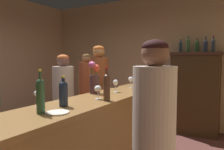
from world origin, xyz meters
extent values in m
cube|color=tan|center=(0.00, 2.87, 1.46)|extent=(5.32, 0.12, 2.93)
cube|color=brown|center=(0.62, -0.02, 0.51)|extent=(0.51, 2.73, 1.01)
cube|color=brown|center=(0.62, -0.02, 1.04)|extent=(0.57, 2.85, 0.05)
cube|color=#312010|center=(1.22, 2.54, 0.81)|extent=(0.89, 0.41, 1.62)
cube|color=#351F17|center=(1.22, 2.54, 1.59)|extent=(0.97, 0.47, 0.06)
cylinder|color=#27482E|center=(0.63, -0.79, 1.18)|extent=(0.07, 0.07, 0.24)
sphere|color=#27482E|center=(0.63, -0.79, 1.30)|extent=(0.07, 0.07, 0.07)
cylinder|color=#27482E|center=(0.63, -0.79, 1.35)|extent=(0.02, 0.02, 0.09)
cylinder|color=gold|center=(0.63, -0.79, 1.40)|extent=(0.02, 0.02, 0.02)
cylinder|color=#482D1F|center=(0.81, -0.10, 1.18)|extent=(0.07, 0.07, 0.24)
sphere|color=#482D1F|center=(0.81, -0.10, 1.30)|extent=(0.07, 0.07, 0.07)
cylinder|color=#482D1F|center=(0.81, -0.10, 1.35)|extent=(0.03, 0.03, 0.09)
cylinder|color=#AA1629|center=(0.81, -0.10, 1.40)|extent=(0.03, 0.03, 0.02)
cylinder|color=black|center=(0.75, 0.96, 1.17)|extent=(0.08, 0.08, 0.22)
sphere|color=black|center=(0.75, 0.96, 1.28)|extent=(0.08, 0.08, 0.08)
cylinder|color=black|center=(0.75, 0.96, 1.32)|extent=(0.03, 0.03, 0.08)
cylinder|color=black|center=(0.75, 0.96, 1.37)|extent=(0.03, 0.03, 0.02)
cylinder|color=#172237|center=(0.58, 1.13, 1.17)|extent=(0.08, 0.08, 0.21)
sphere|color=#172237|center=(0.58, 1.13, 1.27)|extent=(0.08, 0.08, 0.08)
cylinder|color=#172237|center=(0.58, 1.13, 1.31)|extent=(0.03, 0.03, 0.09)
cylinder|color=gold|center=(0.58, 1.13, 1.36)|extent=(0.03, 0.03, 0.02)
cylinder|color=#1A2236|center=(0.61, -0.52, 1.16)|extent=(0.08, 0.08, 0.19)
sphere|color=#1A2236|center=(0.61, -0.52, 1.25)|extent=(0.08, 0.08, 0.08)
cylinder|color=#1A2236|center=(0.61, -0.52, 1.29)|extent=(0.03, 0.03, 0.07)
cylinder|color=gold|center=(0.61, -0.52, 1.33)|extent=(0.03, 0.03, 0.02)
cylinder|color=white|center=(0.43, -0.65, 1.06)|extent=(0.06, 0.06, 0.00)
cylinder|color=white|center=(0.43, -0.65, 1.11)|extent=(0.01, 0.01, 0.09)
ellipsoid|color=white|center=(0.43, -0.65, 1.18)|extent=(0.07, 0.07, 0.06)
ellipsoid|color=#602015|center=(0.43, -0.65, 1.17)|extent=(0.06, 0.06, 0.02)
cylinder|color=white|center=(0.67, -0.06, 1.06)|extent=(0.07, 0.07, 0.00)
cylinder|color=white|center=(0.67, -0.06, 1.10)|extent=(0.01, 0.01, 0.07)
ellipsoid|color=white|center=(0.67, -0.06, 1.17)|extent=(0.07, 0.07, 0.07)
ellipsoid|color=maroon|center=(0.67, -0.06, 1.15)|extent=(0.06, 0.06, 0.03)
cylinder|color=white|center=(0.59, 0.46, 1.06)|extent=(0.07, 0.07, 0.00)
cylinder|color=white|center=(0.59, 0.46, 1.11)|extent=(0.01, 0.01, 0.09)
ellipsoid|color=white|center=(0.59, 0.46, 1.19)|extent=(0.06, 0.06, 0.07)
cylinder|color=white|center=(0.59, 0.92, 1.06)|extent=(0.06, 0.06, 0.00)
cylinder|color=white|center=(0.59, 0.92, 1.11)|extent=(0.01, 0.01, 0.09)
ellipsoid|color=white|center=(0.59, 0.92, 1.19)|extent=(0.07, 0.07, 0.08)
cylinder|color=#44292D|center=(0.43, 0.22, 1.18)|extent=(0.13, 0.13, 0.23)
cylinder|color=#38602D|center=(0.45, 0.22, 1.29)|extent=(0.01, 0.01, 0.18)
sphere|color=#D03F2C|center=(0.45, 0.22, 1.38)|extent=(0.08, 0.08, 0.08)
cylinder|color=#38602D|center=(0.43, 0.26, 1.30)|extent=(0.01, 0.01, 0.20)
sphere|color=red|center=(0.43, 0.26, 1.39)|extent=(0.05, 0.05, 0.05)
cylinder|color=#38602D|center=(0.37, 0.24, 1.31)|extent=(0.01, 0.01, 0.22)
sphere|color=#CD478F|center=(0.37, 0.24, 1.42)|extent=(0.08, 0.08, 0.08)
cylinder|color=#38602D|center=(0.42, 0.20, 1.31)|extent=(0.01, 0.01, 0.23)
sphere|color=#C2578F|center=(0.42, 0.20, 1.42)|extent=(0.06, 0.06, 0.06)
cylinder|color=white|center=(0.74, -0.72, 1.07)|extent=(0.18, 0.18, 0.01)
cylinder|color=#1C2730|center=(0.92, 2.54, 1.72)|extent=(0.07, 0.07, 0.19)
sphere|color=#1C2730|center=(0.92, 2.54, 1.81)|extent=(0.07, 0.07, 0.07)
cylinder|color=#1C2730|center=(0.92, 2.54, 1.85)|extent=(0.03, 0.03, 0.08)
cylinder|color=gold|center=(0.92, 2.54, 1.90)|extent=(0.03, 0.03, 0.02)
cylinder|color=#2C4729|center=(1.06, 2.54, 1.74)|extent=(0.07, 0.07, 0.23)
sphere|color=#2C4729|center=(1.06, 2.54, 1.85)|extent=(0.07, 0.07, 0.07)
cylinder|color=#2C4729|center=(1.06, 2.54, 1.89)|extent=(0.03, 0.03, 0.08)
cylinder|color=black|center=(1.06, 2.54, 1.94)|extent=(0.03, 0.03, 0.02)
cylinder|color=#1A351C|center=(1.23, 2.54, 1.71)|extent=(0.07, 0.07, 0.18)
sphere|color=#1A351C|center=(1.23, 2.54, 1.81)|extent=(0.07, 0.07, 0.07)
cylinder|color=#1A351C|center=(1.23, 2.54, 1.84)|extent=(0.03, 0.03, 0.08)
cylinder|color=#AB1B2A|center=(1.23, 2.54, 1.89)|extent=(0.03, 0.03, 0.02)
cylinder|color=#1D2237|center=(1.38, 2.54, 1.71)|extent=(0.07, 0.07, 0.18)
sphere|color=#1D2237|center=(1.38, 2.54, 1.81)|extent=(0.07, 0.07, 0.07)
cylinder|color=#1D2237|center=(1.38, 2.54, 1.86)|extent=(0.02, 0.02, 0.10)
cylinder|color=black|center=(1.38, 2.54, 1.91)|extent=(0.03, 0.03, 0.02)
cylinder|color=#242B34|center=(1.52, 2.54, 1.72)|extent=(0.07, 0.07, 0.20)
sphere|color=#242B34|center=(1.52, 2.54, 1.82)|extent=(0.07, 0.07, 0.07)
cylinder|color=#242B34|center=(1.52, 2.54, 1.87)|extent=(0.03, 0.03, 0.10)
cylinder|color=#B22322|center=(1.52, 2.54, 1.93)|extent=(0.03, 0.03, 0.02)
cylinder|color=gray|center=(-0.24, 0.37, 0.40)|extent=(0.22, 0.22, 0.79)
cylinder|color=#AE9F99|center=(-0.24, 0.37, 1.09)|extent=(0.31, 0.31, 0.59)
sphere|color=brown|center=(-0.24, 0.37, 1.46)|extent=(0.18, 0.18, 0.18)
ellipsoid|color=#A04B23|center=(-0.24, 0.37, 1.50)|extent=(0.17, 0.17, 0.10)
cylinder|color=#2C2F44|center=(-0.01, 0.95, 0.44)|extent=(0.22, 0.22, 0.87)
cylinder|color=brown|center=(-0.01, 0.95, 1.19)|extent=(0.31, 0.31, 0.64)
sphere|color=#99663D|center=(-0.01, 0.95, 1.61)|extent=(0.20, 0.20, 0.20)
ellipsoid|color=#9D4D1C|center=(-0.01, 0.95, 1.65)|extent=(0.19, 0.19, 0.11)
cylinder|color=#2D2C52|center=(-0.59, 1.39, 0.40)|extent=(0.22, 0.22, 0.81)
cylinder|color=brown|center=(-0.59, 1.39, 1.12)|extent=(0.30, 0.30, 0.62)
sphere|color=#8D6243|center=(-0.59, 1.39, 1.51)|extent=(0.17, 0.17, 0.17)
ellipsoid|color=brown|center=(-0.59, 1.39, 1.54)|extent=(0.16, 0.16, 0.09)
cylinder|color=#BAA89C|center=(1.44, -0.46, 1.13)|extent=(0.31, 0.31, 0.61)
sphere|color=brown|center=(1.44, -0.46, 1.53)|extent=(0.20, 0.20, 0.20)
ellipsoid|color=black|center=(1.44, -0.46, 1.57)|extent=(0.19, 0.19, 0.11)
camera|label=1|loc=(1.96, -1.92, 1.49)|focal=34.32mm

